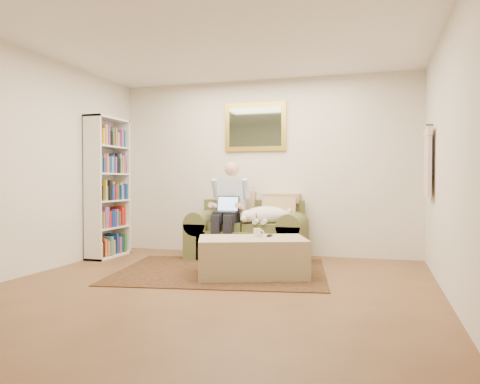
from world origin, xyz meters
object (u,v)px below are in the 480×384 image
at_px(ottoman, 252,257).
at_px(coffee_mug, 257,233).
at_px(seated_man, 228,210).
at_px(bookshelf, 108,187).
at_px(laptop, 227,208).
at_px(sleeping_dog, 267,215).
at_px(sofa, 248,238).

distance_m(ottoman, coffee_mug, 0.29).
relative_size(seated_man, bookshelf, 0.68).
height_order(laptop, coffee_mug, laptop).
bearing_deg(bookshelf, sleeping_dog, 9.36).
xyz_separation_m(seated_man, laptop, (0.00, -0.06, 0.03)).
distance_m(seated_man, sleeping_dog, 0.54).
bearing_deg(bookshelf, ottoman, -17.66).
distance_m(laptop, sleeping_dog, 0.56).
bearing_deg(ottoman, sleeping_dog, 94.72).
height_order(laptop, bookshelf, bookshelf).
xyz_separation_m(laptop, bookshelf, (-1.72, -0.24, 0.28)).
xyz_separation_m(sofa, laptop, (-0.24, -0.21, 0.44)).
distance_m(seated_man, coffee_mug, 1.19).
bearing_deg(sofa, sleeping_dog, -15.74).
bearing_deg(sleeping_dog, sofa, 164.26).
distance_m(sleeping_dog, coffee_mug, 1.05).
distance_m(laptop, coffee_mug, 1.15).
xyz_separation_m(laptop, sleeping_dog, (0.54, 0.13, -0.10)).
bearing_deg(coffee_mug, ottoman, -114.49).
bearing_deg(coffee_mug, sofa, 110.73).
height_order(seated_man, coffee_mug, seated_man).
xyz_separation_m(laptop, ottoman, (0.63, -0.99, -0.50)).
height_order(sofa, coffee_mug, sofa).
xyz_separation_m(laptop, coffee_mug, (0.67, -0.91, -0.23)).
height_order(sofa, laptop, laptop).
relative_size(seated_man, ottoman, 1.13).
relative_size(sofa, bookshelf, 0.81).
relative_size(sofa, ottoman, 1.34).
bearing_deg(laptop, sleeping_dog, 13.64).
bearing_deg(sleeping_dog, seated_man, -172.87).
height_order(sofa, seated_man, seated_man).
distance_m(sleeping_dog, bookshelf, 2.32).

